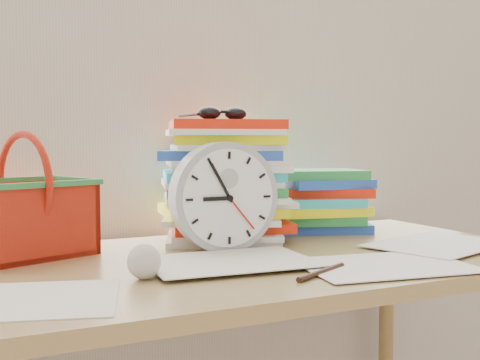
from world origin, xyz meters
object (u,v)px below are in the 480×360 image
desk (238,292)px  clock (224,197)px  basket (24,195)px  paper_stack (226,181)px  book_stack (319,201)px

desk → clock: clock is taller
desk → basket: (-0.41, 0.21, 0.21)m
desk → basket: basket is taller
desk → basket: 0.50m
paper_stack → clock: paper_stack is taller
book_stack → clock: bearing=-155.4°
desk → paper_stack: paper_stack is taller
desk → clock: 0.21m
paper_stack → book_stack: size_ratio=1.12×
paper_stack → basket: (-0.47, 0.00, -0.02)m
desk → book_stack: bearing=33.3°
desk → basket: bearing=152.7°
paper_stack → basket: bearing=179.5°
basket → clock: bearing=-40.1°
paper_stack → book_stack: bearing=6.1°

